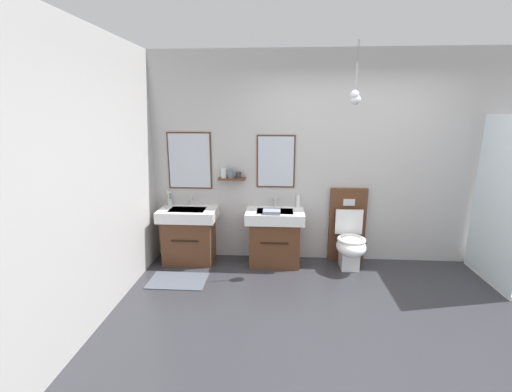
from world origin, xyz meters
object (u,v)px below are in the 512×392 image
at_px(vanity_sink_left, 189,233).
at_px(toothbrush_cup, 170,201).
at_px(folded_hand_towel, 272,212).
at_px(vanity_sink_right, 275,235).
at_px(toilet, 349,238).
at_px(soap_dispenser, 298,201).

bearing_deg(vanity_sink_left, toothbrush_cup, 150.29).
distance_m(vanity_sink_left, folded_hand_towel, 1.17).
distance_m(vanity_sink_right, toilet, 0.97).
height_order(toothbrush_cup, soap_dispenser, toothbrush_cup).
distance_m(vanity_sink_left, vanity_sink_right, 1.15).
bearing_deg(soap_dispenser, toilet, -14.48).
bearing_deg(soap_dispenser, vanity_sink_right, -149.63).
distance_m(toilet, toothbrush_cup, 2.45).
relative_size(vanity_sink_left, folded_hand_towel, 3.41).
xyz_separation_m(toilet, soap_dispenser, (-0.66, 0.17, 0.44)).
bearing_deg(folded_hand_towel, soap_dispenser, 43.40).
distance_m(vanity_sink_right, toothbrush_cup, 1.50).
bearing_deg(toilet, soap_dispenser, 165.52).
xyz_separation_m(toothbrush_cup, folded_hand_towel, (1.40, -0.32, -0.04)).
bearing_deg(vanity_sink_right, vanity_sink_left, 180.00).
height_order(vanity_sink_left, soap_dispenser, soap_dispenser).
bearing_deg(soap_dispenser, toothbrush_cup, -179.66).
xyz_separation_m(vanity_sink_left, toothbrush_cup, (-0.29, 0.17, 0.40)).
height_order(vanity_sink_right, soap_dispenser, soap_dispenser).
relative_size(vanity_sink_right, folded_hand_towel, 3.41).
relative_size(toilet, toothbrush_cup, 4.79).
relative_size(toothbrush_cup, folded_hand_towel, 0.95).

